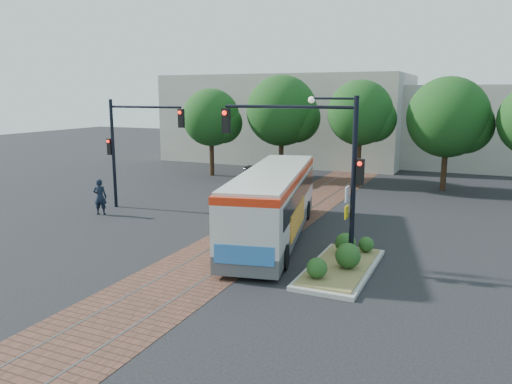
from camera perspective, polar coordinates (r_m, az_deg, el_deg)
ground at (r=20.98m, az=-2.49°, el=-6.26°), size 120.00×120.00×0.00m
trackbed at (r=24.48m, az=1.72°, el=-3.70°), size 3.60×40.00×0.02m
tree_row at (r=35.20m, az=11.50°, el=8.59°), size 26.40×5.60×7.67m
warehouses at (r=47.65m, az=12.75°, el=7.90°), size 40.00×13.00×8.00m
city_bus at (r=21.96m, az=2.01°, el=-0.91°), size 4.76×11.54×3.03m
traffic_island at (r=18.47m, az=9.82°, el=-7.79°), size 2.20×5.20×1.13m
signal_pole_main at (r=17.95m, az=7.33°, el=4.30°), size 5.49×0.46×6.00m
signal_pole_left at (r=28.05m, az=-14.31°, el=5.87°), size 4.99×0.34×6.00m
officer at (r=27.51m, az=-17.40°, el=-0.53°), size 0.82×0.69×1.90m
parked_car at (r=34.84m, az=2.38°, el=1.83°), size 4.70×2.54×1.29m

